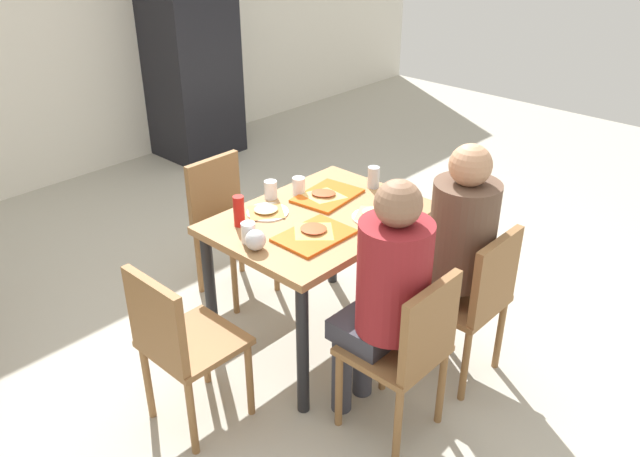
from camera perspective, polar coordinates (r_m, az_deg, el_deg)
name	(u,v)px	position (r m, az deg, el deg)	size (l,w,h in m)	color
ground_plane	(320,337)	(3.78, 0.00, -9.53)	(10.00, 10.00, 0.02)	#B2AD9E
back_wall	(15,16)	(5.75, -25.23, 16.54)	(10.00, 0.10, 2.80)	silver
main_table	(320,234)	(3.41, 0.00, -0.48)	(1.10, 0.80, 0.78)	#9E7247
chair_near_left	(409,347)	(2.91, 7.82, -10.26)	(0.40, 0.40, 0.85)	olive
chair_near_right	(474,295)	(3.30, 13.41, -5.74)	(0.40, 0.40, 0.85)	olive
chair_far_side	(226,216)	(4.00, -8.28, 1.06)	(0.40, 0.40, 0.85)	olive
chair_left_end	(178,340)	(2.99, -12.38, -9.53)	(0.40, 0.40, 0.85)	olive
person_in_red	(386,288)	(2.83, 5.84, -5.19)	(0.32, 0.42, 1.26)	#383842
person_in_brown_jacket	(455,242)	(3.23, 11.77, -1.21)	(0.32, 0.42, 1.26)	#383842
tray_red_near	(314,236)	(3.15, -0.50, -0.63)	(0.36, 0.26, 0.02)	#D85914
tray_red_far	(328,196)	(3.56, 0.68, 2.90)	(0.36, 0.26, 0.02)	#D85914
paper_plate_center	(268,212)	(3.39, -4.62, 1.45)	(0.22, 0.22, 0.01)	white
paper_plate_near_edge	(373,217)	(3.34, 4.69, 1.00)	(0.22, 0.22, 0.01)	white
pizza_slice_a	(314,230)	(3.17, -0.57, -0.10)	(0.18, 0.19, 0.02)	tan
pizza_slice_b	(324,194)	(3.54, 0.31, 3.05)	(0.23, 0.25, 0.02)	#DBAD60
pizza_slice_c	(266,210)	(3.39, -4.78, 1.62)	(0.21, 0.20, 0.02)	#C68C47
pizza_slice_d	(374,213)	(3.36, 4.75, 1.41)	(0.22, 0.21, 0.02)	#DBAD60
plastic_cup_a	(271,190)	(3.54, -4.36, 3.43)	(0.07, 0.07, 0.10)	white
plastic_cup_b	(375,226)	(3.16, 4.88, 0.25)	(0.07, 0.07, 0.10)	white
plastic_cup_c	(248,232)	(3.11, -6.32, -0.35)	(0.07, 0.07, 0.10)	white
plastic_cup_d	(299,186)	(3.57, -1.88, 3.74)	(0.07, 0.07, 0.10)	white
soda_can	(374,177)	(3.67, 4.73, 4.52)	(0.07, 0.07, 0.12)	#B7BCC6
condiment_bottle	(239,211)	(3.25, -7.14, 1.53)	(0.06, 0.06, 0.16)	red
foil_bundle	(255,240)	(3.04, -5.70, -1.01)	(0.10, 0.10, 0.10)	silver
drink_fridge	(191,53)	(6.19, -11.29, 14.93)	(0.70, 0.60, 1.90)	black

